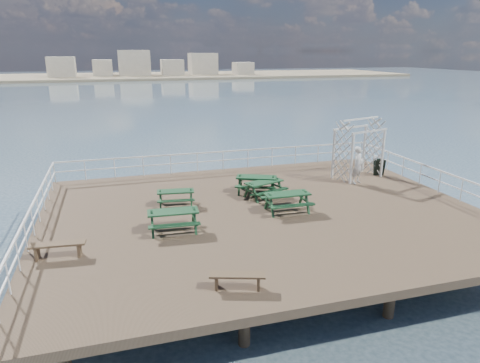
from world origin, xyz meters
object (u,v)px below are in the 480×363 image
picnic_table_e (287,198)px  flat_bench_far (237,278)px  picnic_table_a (176,195)px  trellis_arbor (358,152)px  flat_bench_near (58,247)px  person (358,165)px  picnic_table_b (256,181)px  picnic_table_d (173,216)px  picnic_table_c (264,186)px

picnic_table_e → flat_bench_far: bearing=-123.8°
picnic_table_a → trellis_arbor: size_ratio=0.55×
flat_bench_near → picnic_table_a: bearing=46.5°
flat_bench_near → person: person is taller
picnic_table_a → picnic_table_b: size_ratio=0.74×
flat_bench_far → trellis_arbor: 12.84m
picnic_table_d → flat_bench_far: picnic_table_d is taller
picnic_table_a → picnic_table_e: (4.36, -2.05, 0.09)m
picnic_table_d → picnic_table_b: bearing=41.2°
trellis_arbor → picnic_table_c: bearing=179.2°
picnic_table_d → person: (9.80, 3.43, 0.37)m
picnic_table_a → flat_bench_near: 5.83m
flat_bench_near → picnic_table_e: bearing=16.9°
flat_bench_far → trellis_arbor: trellis_arbor is taller
flat_bench_near → person: bearing=23.6°
picnic_table_d → flat_bench_far: (1.16, -4.58, -0.24)m
picnic_table_a → picnic_table_b: 3.97m
picnic_table_c → picnic_table_d: (-4.53, -2.69, 0.03)m
flat_bench_near → person: 14.44m
picnic_table_d → trellis_arbor: 11.25m
picnic_table_c → picnic_table_e: bearing=-99.5°
picnic_table_a → flat_bench_near: size_ratio=0.98×
flat_bench_near → flat_bench_far: bearing=-29.3°
picnic_table_d → person: bearing=22.8°
picnic_table_a → picnic_table_d: size_ratio=0.89×
picnic_table_c → trellis_arbor: size_ratio=0.67×
picnic_table_c → person: 5.33m
picnic_table_c → person: (5.27, 0.74, 0.40)m
picnic_table_b → person: size_ratio=1.23×
picnic_table_a → flat_bench_near: picnic_table_a is taller
picnic_table_b → flat_bench_far: picnic_table_b is taller
picnic_table_c → trellis_arbor: (5.81, 1.65, 0.85)m
person → flat_bench_near: bearing=175.3°
trellis_arbor → person: size_ratio=1.67×
picnic_table_c → flat_bench_far: bearing=-133.2°
picnic_table_a → picnic_table_d: picnic_table_d is taller
picnic_table_a → picnic_table_d: (-0.49, -2.74, 0.09)m
picnic_table_a → flat_bench_far: bearing=-77.1°
trellis_arbor → picnic_table_b: bearing=172.4°
picnic_table_a → trellis_arbor: bearing=16.8°
trellis_arbor → picnic_table_e: bearing=-163.1°
flat_bench_near → flat_bench_far: (5.07, -3.49, -0.03)m
flat_bench_far → person: person is taller
picnic_table_b → flat_bench_near: size_ratio=1.32×
picnic_table_c → picnic_table_e: picnic_table_e is taller
picnic_table_a → picnic_table_e: picnic_table_e is taller
picnic_table_c → flat_bench_near: picnic_table_c is taller
picnic_table_a → picnic_table_b: picnic_table_b is taller
picnic_table_a → person: bearing=11.8°
picnic_table_e → person: (4.95, 2.73, 0.36)m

